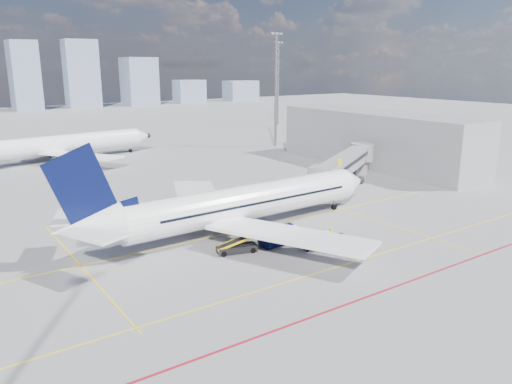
# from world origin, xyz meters

# --- Properties ---
(ground) EXTENTS (420.00, 420.00, 0.00)m
(ground) POSITION_xyz_m (0.00, 0.00, 0.00)
(ground) COLOR gray
(ground) RESTS_ON ground
(apron_markings) EXTENTS (90.00, 35.12, 0.01)m
(apron_markings) POSITION_xyz_m (-0.58, -3.91, 0.01)
(apron_markings) COLOR yellow
(apron_markings) RESTS_ON ground
(jet_bridge) EXTENTS (23.55, 15.78, 6.30)m
(jet_bridge) POSITION_xyz_m (23.51, 16.91, 3.74)
(jet_bridge) COLOR #9C9FA5
(jet_bridge) RESTS_ON ground
(terminal_block) EXTENTS (10.00, 42.00, 10.00)m
(terminal_block) POSITION_xyz_m (39.95, 26.00, 5.00)
(terminal_block) COLOR #9C9FA5
(terminal_block) RESTS_ON ground
(floodlight_mast_ne) EXTENTS (3.20, 0.61, 25.45)m
(floodlight_mast_ne) POSITION_xyz_m (38.00, 55.00, 13.59)
(floodlight_mast_ne) COLOR slate
(floodlight_mast_ne) RESTS_ON ground
(floodlight_mast_far) EXTENTS (3.20, 0.61, 25.45)m
(floodlight_mast_far) POSITION_xyz_m (65.00, 90.00, 13.59)
(floodlight_mast_far) COLOR slate
(floodlight_mast_far) RESTS_ON ground
(main_aircraft) EXTENTS (40.98, 35.70, 11.94)m
(main_aircraft) POSITION_xyz_m (-2.65, 7.85, 3.22)
(main_aircraft) COLOR white
(main_aircraft) RESTS_ON ground
(second_aircraft) EXTENTS (38.84, 33.76, 11.37)m
(second_aircraft) POSITION_xyz_m (-7.72, 64.02, 3.22)
(second_aircraft) COLOR white
(second_aircraft) RESTS_ON ground
(baggage_tug) EXTENTS (2.26, 1.39, 1.55)m
(baggage_tug) POSITION_xyz_m (3.66, -2.74, 0.74)
(baggage_tug) COLOR white
(baggage_tug) RESTS_ON ground
(cargo_dolly) EXTENTS (3.40, 2.53, 1.71)m
(cargo_dolly) POSITION_xyz_m (1.40, -1.36, 0.94)
(cargo_dolly) COLOR black
(cargo_dolly) RESTS_ON ground
(belt_loader) EXTENTS (5.84, 2.77, 2.35)m
(belt_loader) POSITION_xyz_m (-5.84, 2.48, 0.61)
(belt_loader) COLOR black
(belt_loader) RESTS_ON ground
(ramp_worker) EXTENTS (0.48, 0.71, 1.90)m
(ramp_worker) POSITION_xyz_m (3.62, -0.96, 0.95)
(ramp_worker) COLOR yellow
(ramp_worker) RESTS_ON ground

